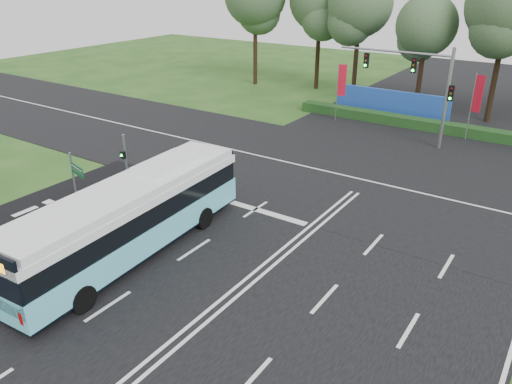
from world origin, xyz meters
TOP-DOWN VIEW (x-y plane):
  - ground at (0.00, 0.00)m, footprint 120.00×120.00m
  - road_main at (0.00, 0.00)m, footprint 20.00×120.00m
  - road_cross at (0.00, 12.00)m, footprint 120.00×14.00m
  - bike_path at (-12.50, -3.00)m, footprint 5.00×18.00m
  - kerb_strip at (-10.10, -3.00)m, footprint 0.25×18.00m
  - city_bus at (-5.30, -1.73)m, footprint 3.39×12.81m
  - pedestrian_signal at (-10.39, 2.68)m, footprint 0.31×0.42m
  - street_sign at (-10.18, -0.74)m, footprint 1.33×0.42m
  - banner_flag_left at (-7.02, 22.99)m, footprint 0.65×0.34m
  - banner_flag_mid at (3.34, 23.48)m, footprint 0.71×0.27m
  - traffic_light_gantry at (0.21, 20.50)m, footprint 8.41×0.28m
  - hedge at (0.00, 24.50)m, footprint 22.00×1.20m
  - blue_hoarding at (-4.00, 27.00)m, footprint 10.00×0.30m
  - eucalyptus_row at (-0.20, 31.02)m, footprint 48.27×10.05m

SIDE VIEW (x-z plane):
  - ground at x=0.00m, z-range 0.00..0.00m
  - road_main at x=0.00m, z-range 0.00..0.04m
  - road_cross at x=0.00m, z-range 0.00..0.05m
  - bike_path at x=-12.50m, z-range 0.00..0.06m
  - kerb_strip at x=-10.10m, z-range 0.00..0.12m
  - hedge at x=0.00m, z-range 0.00..0.80m
  - blue_hoarding at x=-4.00m, z-range 0.00..2.20m
  - city_bus at x=-5.30m, z-range 0.01..3.65m
  - pedestrian_signal at x=-10.39m, z-range 0.16..3.69m
  - street_sign at x=-10.18m, z-range 0.49..3.98m
  - banner_flag_left at x=-7.02m, z-range 0.72..5.48m
  - banner_flag_mid at x=3.34m, z-range 0.74..5.71m
  - traffic_light_gantry at x=0.21m, z-range 1.16..8.16m
  - eucalyptus_row at x=-0.20m, z-range 2.51..14.95m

